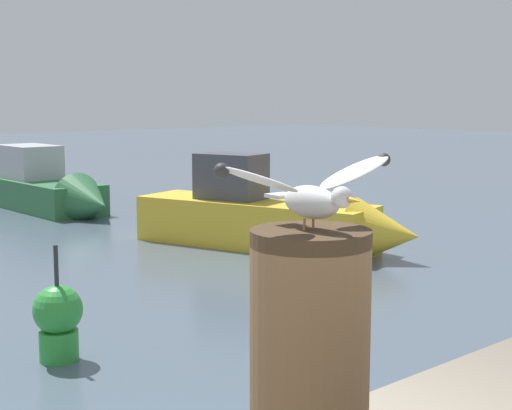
{
  "coord_description": "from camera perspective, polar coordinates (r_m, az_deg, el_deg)",
  "views": [
    {
      "loc": [
        -1.4,
        -2.01,
        2.94
      ],
      "look_at": [
        0.27,
        -0.14,
        2.6
      ],
      "focal_mm": 54.47,
      "sensor_mm": 36.0,
      "label": 1
    }
  ],
  "objects": [
    {
      "name": "seagull",
      "position": [
        2.34,
        4.13,
        1.06
      ],
      "size": [
        0.68,
        0.39,
        0.22
      ],
      "color": "tan",
      "rests_on": "mooring_post"
    },
    {
      "name": "mooring_post",
      "position": [
        2.46,
        3.96,
        -11.39
      ],
      "size": [
        0.37,
        0.37,
        0.83
      ],
      "primitive_type": "cylinder",
      "color": "#4C3823",
      "rests_on": "harbor_quay"
    },
    {
      "name": "boat_green",
      "position": [
        21.18,
        -15.09,
        1.11
      ],
      "size": [
        1.58,
        6.21,
        1.93
      ],
      "color": "#2D6B3D",
      "rests_on": "ground_plane"
    },
    {
      "name": "channel_buoy",
      "position": [
        9.08,
        -14.33,
        -8.15
      ],
      "size": [
        0.56,
        0.56,
        1.33
      ],
      "color": "green",
      "rests_on": "ground_plane"
    },
    {
      "name": "boat_yellow",
      "position": [
        15.23,
        1.57,
        -1.1
      ],
      "size": [
        2.96,
        6.02,
        1.96
      ],
      "color": "yellow",
      "rests_on": "ground_plane"
    }
  ]
}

